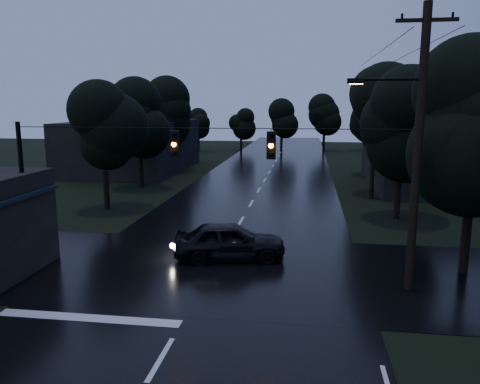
# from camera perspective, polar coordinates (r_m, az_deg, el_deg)

# --- Properties ---
(main_road) EXTENTS (12.00, 120.00, 0.02)m
(main_road) POSITION_cam_1_polar(r_m,az_deg,el_deg) (36.72, 2.31, 0.18)
(main_road) COLOR black
(main_road) RESTS_ON ground
(cross_street) EXTENTS (60.00, 9.00, 0.02)m
(cross_street) POSITION_cam_1_polar(r_m,az_deg,el_deg) (19.48, -3.28, -9.37)
(cross_street) COLOR black
(cross_street) RESTS_ON ground
(building_far_right) EXTENTS (10.00, 14.00, 4.40)m
(building_far_right) POSITION_cam_1_polar(r_m,az_deg,el_deg) (41.47, 22.61, 3.64)
(building_far_right) COLOR black
(building_far_right) RESTS_ON ground
(building_far_left) EXTENTS (10.00, 16.00, 5.00)m
(building_far_left) POSITION_cam_1_polar(r_m,az_deg,el_deg) (49.40, -12.86, 5.54)
(building_far_left) COLOR black
(building_far_left) RESTS_ON ground
(utility_pole_main) EXTENTS (3.50, 0.30, 10.00)m
(utility_pole_main) POSITION_cam_1_polar(r_m,az_deg,el_deg) (17.38, 20.60, 5.34)
(utility_pole_main) COLOR black
(utility_pole_main) RESTS_ON ground
(utility_pole_far) EXTENTS (2.00, 0.30, 7.50)m
(utility_pole_far) POSITION_cam_1_polar(r_m,az_deg,el_deg) (34.35, 15.98, 5.58)
(utility_pole_far) COLOR black
(utility_pole_far) RESTS_ON ground
(anchor_pole_left) EXTENTS (0.18, 0.18, 6.00)m
(anchor_pole_left) POSITION_cam_1_polar(r_m,az_deg,el_deg) (20.63, -24.84, -0.58)
(anchor_pole_left) COLOR black
(anchor_pole_left) RESTS_ON ground
(span_signals) EXTENTS (15.00, 0.37, 1.12)m
(span_signals) POSITION_cam_1_polar(r_m,az_deg,el_deg) (17.26, -2.32, 5.93)
(span_signals) COLOR black
(span_signals) RESTS_ON ground
(tree_corner_near) EXTENTS (4.48, 4.48, 9.44)m
(tree_corner_near) POSITION_cam_1_polar(r_m,az_deg,el_deg) (19.95, 26.87, 7.60)
(tree_corner_near) COLOR black
(tree_corner_near) RESTS_ON ground
(tree_left_a) EXTENTS (3.92, 3.92, 8.26)m
(tree_left_a) POSITION_cam_1_polar(r_m,az_deg,el_deg) (30.71, -16.35, 7.57)
(tree_left_a) COLOR black
(tree_left_a) RESTS_ON ground
(tree_left_b) EXTENTS (4.20, 4.20, 8.85)m
(tree_left_b) POSITION_cam_1_polar(r_m,az_deg,el_deg) (38.33, -12.23, 8.84)
(tree_left_b) COLOR black
(tree_left_b) RESTS_ON ground
(tree_left_c) EXTENTS (4.48, 4.48, 9.44)m
(tree_left_c) POSITION_cam_1_polar(r_m,az_deg,el_deg) (47.99, -8.73, 9.72)
(tree_left_c) COLOR black
(tree_left_c) RESTS_ON ground
(tree_right_a) EXTENTS (4.20, 4.20, 8.85)m
(tree_right_a) POSITION_cam_1_polar(r_m,az_deg,el_deg) (28.44, 19.15, 7.96)
(tree_right_a) COLOR black
(tree_right_a) RESTS_ON ground
(tree_right_b) EXTENTS (4.48, 4.48, 9.44)m
(tree_right_b) POSITION_cam_1_polar(r_m,az_deg,el_deg) (36.41, 17.79, 9.09)
(tree_right_b) COLOR black
(tree_right_b) RESTS_ON ground
(tree_right_c) EXTENTS (4.76, 4.76, 10.03)m
(tree_right_c) POSITION_cam_1_polar(r_m,az_deg,el_deg) (46.38, 16.54, 9.84)
(tree_right_c) COLOR black
(tree_right_c) RESTS_ON ground
(car) EXTENTS (5.09, 2.79, 1.64)m
(car) POSITION_cam_1_polar(r_m,az_deg,el_deg) (20.44, -1.25, -5.96)
(car) COLOR black
(car) RESTS_ON ground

